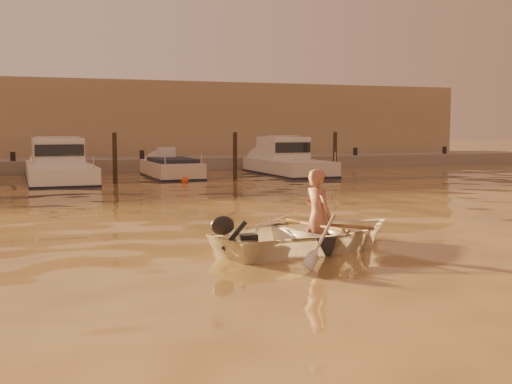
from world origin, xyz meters
name	(u,v)px	position (x,y,z in m)	size (l,w,h in m)	color
ground_plane	(227,240)	(0.00, 0.00, 0.00)	(160.00, 160.00, 0.00)	olive
dinghy	(313,233)	(1.21, -1.39, 0.28)	(2.78, 3.89, 0.81)	white
person	(318,217)	(1.31, -1.36, 0.57)	(0.64, 0.42, 1.75)	#A16350
outboard_motor	(246,242)	(-0.23, -1.81, 0.28)	(0.90, 0.40, 0.70)	black
oar_port	(324,224)	(1.45, -1.32, 0.42)	(0.06, 0.06, 2.10)	olive
oar_starboard	(316,225)	(1.26, -1.38, 0.42)	(0.06, 0.06, 2.10)	brown
moored_boat_2	(59,165)	(-2.19, 16.00, 0.62)	(2.52, 8.36, 1.75)	white
moored_boat_3	(171,172)	(2.55, 16.00, 0.22)	(1.90, 5.54, 0.95)	beige
moored_boat_4	(288,161)	(8.17, 16.00, 0.62)	(2.30, 7.08, 1.75)	silver
piling_2	(115,161)	(-0.20, 13.80, 0.90)	(0.18, 0.18, 2.20)	#2D2319
piling_3	(235,158)	(4.80, 13.80, 0.90)	(0.18, 0.18, 2.20)	#2D2319
piling_4	(335,157)	(9.50, 13.80, 0.90)	(0.18, 0.18, 2.20)	#2D2319
fender_c	(64,184)	(-2.21, 13.08, 0.10)	(0.30, 0.30, 0.30)	silver
fender_d	(185,180)	(2.47, 13.20, 0.10)	(0.30, 0.30, 0.30)	#E1491A
fender_e	(301,177)	(7.59, 13.17, 0.10)	(0.30, 0.30, 0.30)	silver
quay	(98,168)	(0.00, 21.50, 0.15)	(52.00, 4.00, 1.00)	gray
waterfront_building	(86,124)	(0.00, 27.00, 2.40)	(46.00, 7.00, 4.80)	#9E8466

